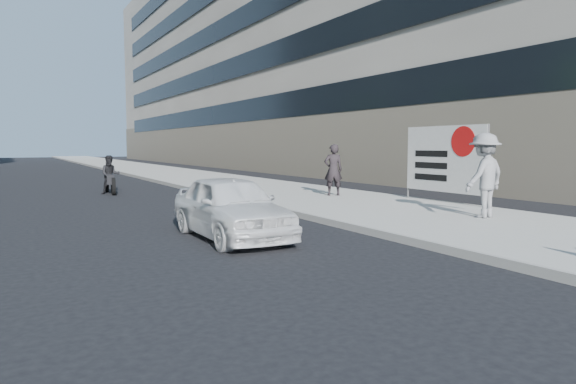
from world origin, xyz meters
TOP-DOWN VIEW (x-y plane):
  - ground at (0.00, 0.00)m, footprint 160.00×160.00m
  - near_sidewalk at (4.00, 20.00)m, footprint 5.00×120.00m
  - near_building at (17.00, 32.00)m, footprint 14.00×70.00m
  - jogger at (4.63, 2.16)m, footprint 1.34×0.91m
  - pedestrian_woman at (4.53, 8.13)m, footprint 0.72×0.60m
  - protest_banner at (6.18, 4.89)m, footprint 0.08×3.06m
  - white_sedan_near at (-1.11, 3.28)m, footprint 1.49×3.62m
  - motorcycle at (-1.50, 13.90)m, footprint 0.76×2.05m

SIDE VIEW (x-z plane):
  - ground at x=0.00m, z-range 0.00..0.00m
  - near_sidewalk at x=4.00m, z-range 0.00..0.15m
  - white_sedan_near at x=-1.11m, z-range 0.00..1.23m
  - motorcycle at x=-1.50m, z-range -0.08..1.35m
  - pedestrian_woman at x=4.53m, z-range 0.15..1.83m
  - jogger at x=4.63m, z-range 0.15..2.07m
  - protest_banner at x=6.18m, z-range 0.30..2.50m
  - near_building at x=17.00m, z-range 0.00..20.00m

